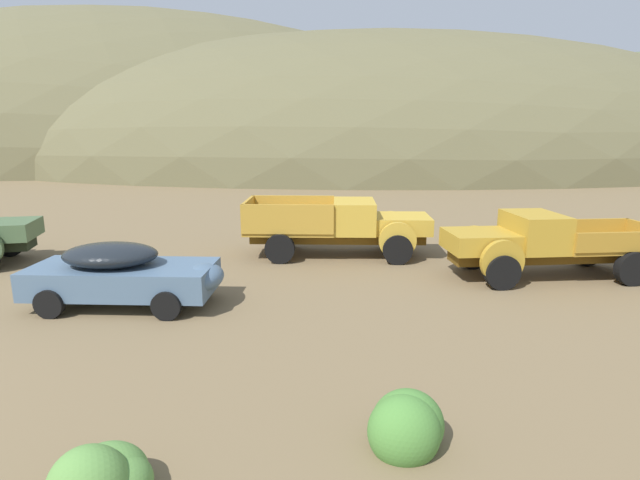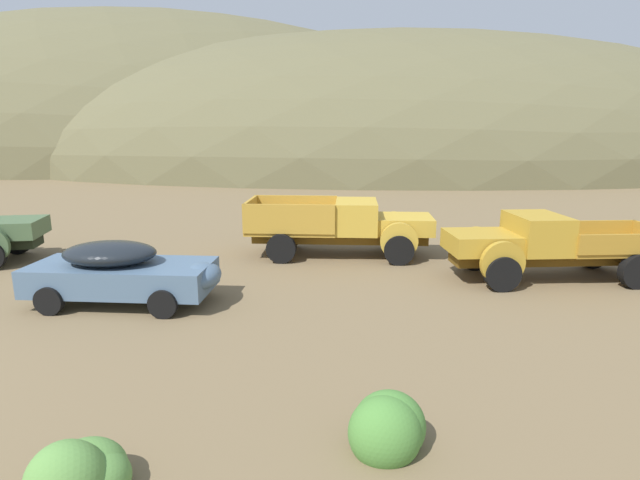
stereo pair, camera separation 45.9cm
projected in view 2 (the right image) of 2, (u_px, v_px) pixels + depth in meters
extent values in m
ellipsoid|color=brown|center=(156.00, 154.00, 80.46)|extent=(104.70, 80.37, 40.55)
ellipsoid|color=brown|center=(392.00, 159.00, 67.15)|extent=(102.27, 67.10, 30.89)
cube|color=#47603D|center=(10.00, 228.00, 16.24)|extent=(2.16, 1.95, 0.55)
cube|color=#B7B2A8|center=(40.00, 228.00, 16.39)|extent=(0.25, 1.15, 0.44)
cylinder|color=#47603D|center=(16.00, 232.00, 17.24)|extent=(1.21, 0.36, 1.20)
cylinder|color=black|center=(18.00, 240.00, 17.35)|extent=(0.99, 0.42, 0.96)
cube|color=slate|center=(122.00, 277.00, 12.43)|extent=(4.56, 2.22, 0.68)
ellipsoid|color=black|center=(110.00, 253.00, 12.32)|extent=(2.43, 1.81, 0.57)
ellipsoid|color=slate|center=(201.00, 276.00, 12.27)|extent=(1.10, 1.55, 0.61)
cylinder|color=black|center=(163.00, 304.00, 11.52)|extent=(0.70, 0.26, 0.68)
cylinder|color=black|center=(189.00, 280.00, 13.30)|extent=(0.70, 0.26, 0.68)
cylinder|color=black|center=(49.00, 301.00, 11.72)|extent=(0.70, 0.26, 0.68)
cylinder|color=black|center=(90.00, 278.00, 13.50)|extent=(0.70, 0.26, 0.68)
cube|color=brown|center=(340.00, 236.00, 17.09)|extent=(5.94, 1.45, 0.36)
cube|color=gold|center=(404.00, 224.00, 16.85)|extent=(1.99, 1.90, 0.55)
cube|color=#B7B2A8|center=(430.00, 225.00, 16.81)|extent=(0.17, 1.22, 0.44)
cylinder|color=gold|center=(399.00, 241.00, 15.93)|extent=(1.21, 0.27, 1.20)
cylinder|color=gold|center=(394.00, 228.00, 17.97)|extent=(1.21, 0.27, 1.20)
cube|color=gold|center=(356.00, 216.00, 16.90)|extent=(1.51, 2.13, 1.05)
cube|color=black|center=(375.00, 210.00, 16.81)|extent=(0.18, 1.72, 0.59)
cube|color=#B5882D|center=(293.00, 229.00, 17.13)|extent=(3.13, 2.34, 0.12)
cube|color=#B5882D|center=(289.00, 219.00, 15.98)|extent=(2.97, 0.33, 0.95)
cube|color=#B5882D|center=(296.00, 209.00, 18.04)|extent=(2.97, 0.33, 0.95)
cube|color=#B5882D|center=(251.00, 213.00, 17.10)|extent=(0.26, 2.12, 0.95)
cylinder|color=black|center=(399.00, 250.00, 15.94)|extent=(0.98, 0.35, 0.96)
cylinder|color=black|center=(393.00, 235.00, 18.08)|extent=(0.98, 0.35, 0.96)
cylinder|color=black|center=(281.00, 248.00, 16.16)|extent=(0.98, 0.35, 0.96)
cylinder|color=black|center=(289.00, 234.00, 18.31)|extent=(0.98, 0.35, 0.96)
cube|color=#593D12|center=(553.00, 256.00, 14.46)|extent=(5.88, 1.20, 0.36)
cube|color=#B28928|center=(481.00, 242.00, 14.22)|extent=(1.92, 1.73, 0.55)
cube|color=#B7B2A8|center=(451.00, 244.00, 14.18)|extent=(0.13, 1.13, 0.44)
cylinder|color=#B28928|center=(476.00, 246.00, 15.27)|extent=(1.21, 0.24, 1.20)
cylinder|color=#B28928|center=(503.00, 263.00, 13.37)|extent=(1.21, 0.24, 1.20)
cube|color=#B28928|center=(536.00, 233.00, 14.27)|extent=(1.44, 1.95, 1.05)
cube|color=black|center=(516.00, 226.00, 14.18)|extent=(0.12, 1.61, 0.59)
cube|color=#A47826|center=(607.00, 248.00, 14.50)|extent=(3.04, 2.11, 0.12)
cube|color=#A47826|center=(588.00, 229.00, 15.39)|extent=(2.95, 0.24, 0.55)
cube|color=#A47826|center=(631.00, 244.00, 13.46)|extent=(2.95, 0.24, 0.55)
cylinder|color=black|center=(475.00, 255.00, 15.38)|extent=(0.97, 0.32, 0.96)
cylinder|color=black|center=(503.00, 274.00, 13.38)|extent=(0.97, 0.32, 0.96)
cylinder|color=black|center=(592.00, 253.00, 15.61)|extent=(0.97, 0.32, 0.96)
cylinder|color=black|center=(637.00, 271.00, 13.61)|extent=(0.97, 0.32, 0.96)
ellipsoid|color=#4C8438|center=(389.00, 426.00, 6.94)|extent=(1.02, 0.92, 1.00)
ellipsoid|color=#4C8438|center=(385.00, 433.00, 6.77)|extent=(1.00, 0.90, 1.02)
ellipsoid|color=olive|center=(314.00, 233.00, 19.65)|extent=(0.89, 0.80, 0.85)
ellipsoid|color=olive|center=(320.00, 232.00, 20.11)|extent=(0.77, 0.69, 0.69)
ellipsoid|color=#5B8E42|center=(93.00, 478.00, 6.03)|extent=(0.90, 0.81, 0.69)
ellipsoid|color=#5B8E42|center=(88.00, 471.00, 6.13)|extent=(0.95, 0.86, 0.77)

